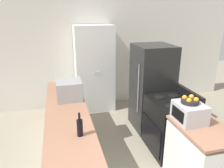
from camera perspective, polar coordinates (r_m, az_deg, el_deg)
wall_back at (r=5.27m, az=-4.48°, el=8.17°), size 7.00×0.06×2.60m
counter_left at (r=3.48m, az=-11.25°, el=-13.40°), size 0.60×2.74×0.89m
counter_right at (r=3.21m, az=21.94°, el=-17.63°), size 0.60×0.85×0.89m
pantry_cabinet at (r=5.02m, az=-4.61°, el=3.91°), size 0.86×0.56×1.96m
stove at (r=3.80m, az=14.80°, el=-10.40°), size 0.66×0.80×1.05m
refrigerator at (r=4.31m, az=10.32°, el=-0.97°), size 0.71×0.74×1.66m
microwave at (r=3.59m, az=-11.10°, el=-1.47°), size 0.40×0.44×0.30m
wine_bottle at (r=2.56m, az=-8.41°, el=-11.10°), size 0.07×0.07×0.29m
toaster_oven at (r=2.99m, az=19.56°, el=-7.05°), size 0.34×0.39×0.25m
fruit_bowl at (r=2.95m, az=19.72°, el=-4.07°), size 0.23×0.23×0.09m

